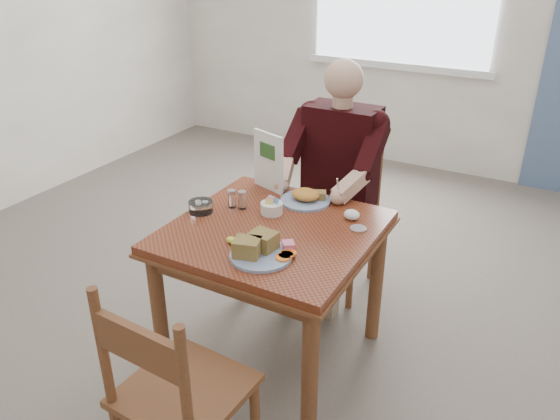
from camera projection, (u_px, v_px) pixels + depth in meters
The scene contains 15 objects.
floor at pixel (274, 354), 2.84m from camera, with size 6.00×6.00×0.00m, color #625A4F.
wall_back at pixel (449, 12), 4.57m from camera, with size 5.50×5.50×0.00m, color white.
lemon_wedge at pixel (232, 240), 2.37m from camera, with size 0.05×0.04×0.03m, color yellow.
napkin at pixel (352, 215), 2.57m from camera, with size 0.08×0.06×0.05m, color white.
metal_dish at pixel (358, 229), 2.48m from camera, with size 0.08×0.08×0.01m, color silver.
table at pixel (273, 248), 2.55m from camera, with size 0.92×0.92×0.75m.
chair_far at pixel (339, 212), 3.25m from camera, with size 0.42×0.42×0.95m.
chair_near at pixel (176, 396), 1.94m from camera, with size 0.44×0.44×0.95m.
diner at pixel (336, 165), 3.03m from camera, with size 0.53×0.56×1.39m.
near_plate at pixel (260, 249), 2.27m from camera, with size 0.30×0.30×0.09m.
far_plate at pixel (307, 197), 2.74m from camera, with size 0.33×0.33×0.07m.
caddy at pixel (272, 208), 2.62m from camera, with size 0.13×0.13×0.08m.
shakers at pixel (237, 199), 2.67m from camera, with size 0.10×0.06×0.09m.
creamer at pixel (201, 206), 2.64m from camera, with size 0.12×0.12×0.05m.
menu at pixel (268, 161), 2.82m from camera, with size 0.20×0.08×0.31m.
Camera 1 is at (1.10, -1.92, 1.93)m, focal length 35.00 mm.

